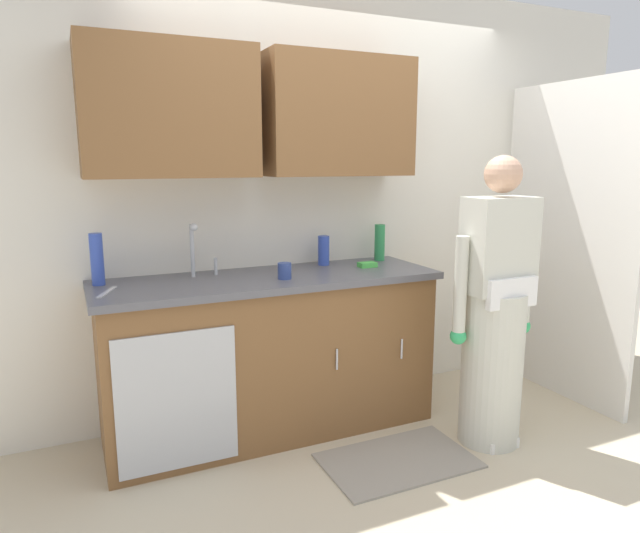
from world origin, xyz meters
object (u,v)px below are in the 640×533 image
Objects in this scene: bottle_cleaner_spray at (97,259)px; cup_by_sink at (285,271)px; bottle_water_short at (324,250)px; knife_on_counter at (107,292)px; sponge at (367,265)px; bottle_water_tall at (380,243)px; person_at_sink at (494,325)px; sink at (206,284)px.

bottle_cleaner_spray is 1.00m from cup_by_sink.
bottle_water_short is 1.33m from knife_on_counter.
bottle_water_tall is at bearing 42.76° from sponge.
person_at_sink is at bearing -56.09° from sponge.
sponge is at bearing -5.42° from bottle_cleaner_spray.
cup_by_sink is 0.82× the size of sponge.
sponge is (1.52, 0.06, 0.01)m from knife_on_counter.
bottle_water_short reaches higher than cup_by_sink.
sink is 0.58m from bottle_cleaner_spray.
person_at_sink is 1.21m from cup_by_sink.
sink is 1.81× the size of bottle_cleaner_spray.
knife_on_counter is at bearing -169.73° from bottle_water_short.
cup_by_sink is at bearing -15.47° from bottle_cleaner_spray.
sink is 1.22m from bottle_water_tall.
bottle_water_short is at bearing 140.61° from sponge.
person_at_sink reaches higher than bottle_water_tall.
sink is 2.09× the size of bottle_water_tall.
cup_by_sink is 0.93m from knife_on_counter.
sink is 1.01m from sponge.
sponge reaches higher than knife_on_counter.
cup_by_sink is (0.41, -0.12, 0.06)m from sink.
bottle_water_tall reaches higher than knife_on_counter.
bottle_water_short is 0.78× the size of bottle_water_tall.
sink reaches higher than knife_on_counter.
sink is 2.69× the size of bottle_water_short.
person_at_sink is at bearing -24.68° from sink.
sponge is (0.22, -0.18, -0.08)m from bottle_water_short.
bottle_cleaner_spray is at bearing -179.08° from bottle_water_tall.
person_at_sink is 8.73× the size of bottle_water_short.
sponge is at bearing 123.91° from person_at_sink.
bottle_water_tall is 2.18× the size of sponge.
bottle_cleaner_spray reaches higher than knife_on_counter.
sponge is (0.59, 0.12, -0.03)m from cup_by_sink.
sink is at bearing 179.58° from sponge.
person_at_sink is at bearing -27.59° from cup_by_sink.
bottle_water_short is 2.05× the size of cup_by_sink.
cup_by_sink is at bearing 152.41° from person_at_sink.
bottle_cleaner_spray is 3.06× the size of cup_by_sink.
bottle_water_tall reaches higher than bottle_water_short.
cup_by_sink is at bearing 109.23° from knife_on_counter.
sink is at bearing -172.03° from bottle_water_tall.
sink is 2.08× the size of knife_on_counter.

